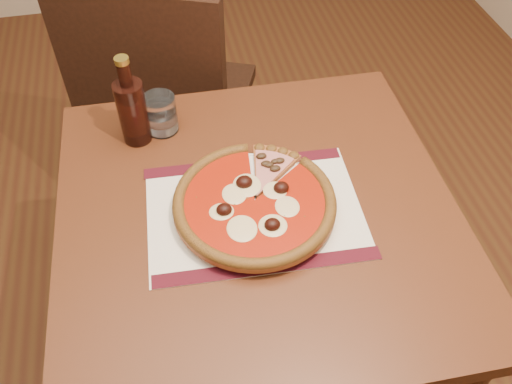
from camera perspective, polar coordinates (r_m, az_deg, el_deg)
table at (r=1.17m, az=0.20°, el=-5.03°), size 0.82×0.82×0.75m
chair_far at (r=1.69m, az=-9.73°, el=9.57°), size 0.59×0.59×0.96m
placemat at (r=1.08m, az=-0.16°, el=-2.04°), size 0.44×0.33×0.00m
plate at (r=1.08m, az=-0.16°, el=-1.69°), size 0.29×0.29×0.02m
pizza at (r=1.06m, az=-0.16°, el=-1.01°), size 0.32×0.32×0.04m
ham_slice at (r=1.13m, az=2.11°, el=2.58°), size 0.12×0.15×0.02m
water_glass at (r=1.25m, az=-10.00°, el=8.10°), size 0.09×0.09×0.09m
bottle at (r=1.21m, az=-12.90°, el=8.48°), size 0.06×0.06×0.21m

